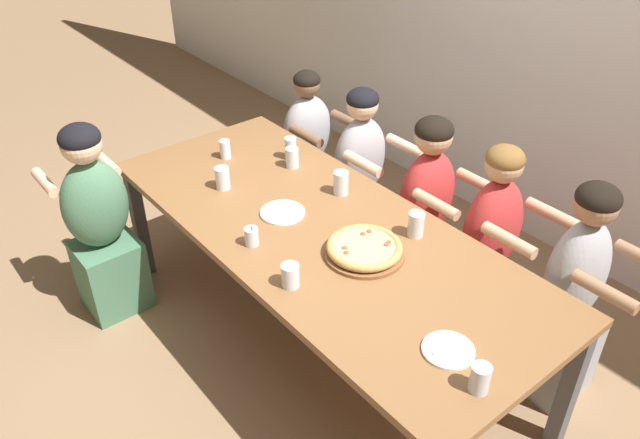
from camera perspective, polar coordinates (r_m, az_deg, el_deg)
name	(u,v)px	position (r m, az deg, el deg)	size (l,w,h in m)	color
ground_plane	(320,342)	(3.54, 0.00, -11.17)	(18.00, 18.00, 0.00)	#896B4C
dining_table	(320,239)	(3.08, 0.00, -1.82)	(2.49, 1.03, 0.78)	brown
pizza_board_main	(364,249)	(2.85, 4.07, -2.71)	(0.37, 0.37, 0.06)	brown
empty_plate_a	(448,350)	(2.46, 11.64, -11.61)	(0.20, 0.20, 0.02)	white
empty_plate_b	(282,212)	(3.15, -3.46, 0.65)	(0.23, 0.23, 0.02)	white
cocktail_glass_blue	(252,237)	(2.92, -6.28, -1.63)	(0.07, 0.07, 0.11)	silver
drinking_glass_a	(291,150)	(3.62, -2.71, 6.40)	(0.07, 0.07, 0.13)	silver
drinking_glass_b	(480,380)	(2.32, 14.39, -14.01)	(0.07, 0.07, 0.11)	silver
drinking_glass_c	(225,150)	(3.67, -8.66, 6.27)	(0.06, 0.06, 0.11)	silver
drinking_glass_d	(290,277)	(2.67, -2.73, -5.26)	(0.08, 0.08, 0.11)	silver
drinking_glass_e	(416,224)	(2.99, 8.76, -0.45)	(0.08, 0.08, 0.13)	silver
drinking_glass_f	(222,178)	(3.36, -8.91, 3.77)	(0.08, 0.08, 0.12)	silver
drinking_glass_g	(341,184)	(3.28, 1.92, 3.25)	(0.08, 0.08, 0.13)	silver
drinking_glass_h	(292,159)	(3.54, -2.57, 5.56)	(0.07, 0.07, 0.12)	silver
diner_far_midright	(488,257)	(3.37, 15.07, -3.29)	(0.51, 0.40, 1.18)	#B22D2D
diner_far_right	(569,302)	(3.19, 21.77, -7.06)	(0.51, 0.40, 1.19)	#99999E
diner_far_center	(425,219)	(3.58, 9.56, 0.05)	(0.51, 0.40, 1.16)	#B22D2D
diner_far_left	(308,156)	(4.27, -1.10, 5.80)	(0.51, 0.40, 1.10)	#99999E
diner_far_midleft	(360,183)	(3.91, 3.65, 3.36)	(0.51, 0.40, 1.15)	#99999E
diner_near_left	(101,228)	(3.65, -19.42, -0.71)	(0.51, 0.40, 1.18)	#477556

